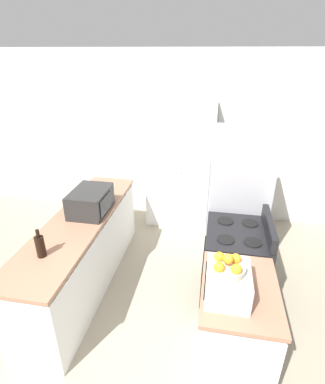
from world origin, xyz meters
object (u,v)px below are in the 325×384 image
toaster_oven (227,283)px  stove (234,265)px  refrigerator (237,199)px  wine_bottle (40,246)px  pantry_cabinet (180,166)px  fruit_bowl (227,266)px  microwave (91,201)px

toaster_oven → stove: bearing=81.7°
refrigerator → wine_bottle: refrigerator is taller
refrigerator → pantry_cabinet: bearing=134.8°
stove → toaster_oven: (-0.13, -0.91, 0.55)m
pantry_cabinet → wine_bottle: 2.53m
fruit_bowl → refrigerator: bearing=84.2°
stove → toaster_oven: 1.07m
stove → toaster_oven: size_ratio=2.66×
pantry_cabinet → microwave: bearing=-119.2°
refrigerator → fruit_bowl: 1.72m
microwave → fruit_bowl: bearing=-34.9°
pantry_cabinet → microwave: 1.71m
toaster_oven → fruit_bowl: fruit_bowl is taller
fruit_bowl → stove: bearing=80.8°
pantry_cabinet → stove: pantry_cabinet is taller
refrigerator → wine_bottle: bearing=-139.7°
refrigerator → wine_bottle: (-1.78, -1.51, 0.12)m
wine_bottle → fruit_bowl: 1.63m
pantry_cabinet → toaster_oven: size_ratio=4.87×
wine_bottle → toaster_oven: 1.63m
stove → wine_bottle: bearing=-157.5°
stove → fruit_bowl: bearing=-99.2°
pantry_cabinet → stove: size_ratio=1.83×
stove → wine_bottle: size_ratio=3.80×
pantry_cabinet → stove: 1.87m
stove → microwave: (-1.64, 0.13, 0.57)m
wine_bottle → toaster_oven: bearing=-6.3°
pantry_cabinet → refrigerator: pantry_cabinet is taller
refrigerator → fruit_bowl: (-0.17, -1.69, 0.29)m
refrigerator → microwave: bearing=-158.6°
stove → wine_bottle: 1.98m
pantry_cabinet → microwave: pantry_cabinet is taller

